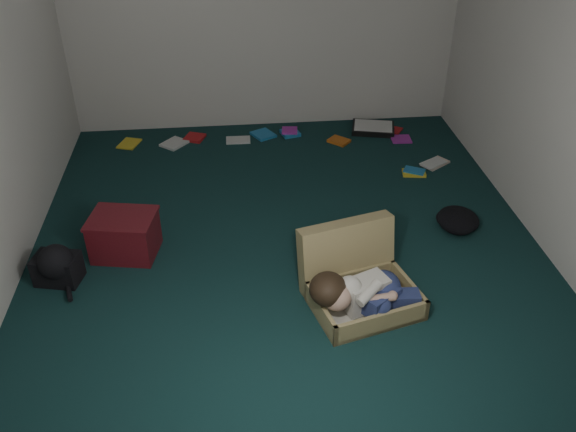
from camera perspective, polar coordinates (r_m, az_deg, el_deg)
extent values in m
plane|color=#0E2A29|center=(4.88, -0.18, -2.46)|extent=(4.50, 4.50, 0.00)
plane|color=silver|center=(6.39, -2.38, 19.27)|extent=(4.50, 0.00, 4.50)
plane|color=silver|center=(2.33, 5.45, -8.87)|extent=(4.50, 0.00, 4.50)
plane|color=silver|center=(4.86, 24.48, 11.74)|extent=(0.00, 4.50, 4.50)
cube|color=tan|center=(4.25, 7.26, -7.86)|extent=(0.80, 0.66, 0.16)
cube|color=beige|center=(4.27, 7.23, -8.27)|extent=(0.73, 0.59, 0.02)
cube|color=tan|center=(4.36, 5.48, -3.58)|extent=(0.73, 0.39, 0.51)
cube|color=silver|center=(4.17, 7.23, -7.17)|extent=(0.34, 0.27, 0.22)
sphere|color=tan|center=(4.02, 4.61, -7.56)|extent=(0.19, 0.19, 0.19)
ellipsoid|color=black|center=(4.03, 3.79, -6.85)|extent=(0.25, 0.26, 0.22)
ellipsoid|color=navy|center=(4.23, 8.98, -6.59)|extent=(0.23, 0.26, 0.22)
cube|color=navy|center=(4.14, 8.72, -7.87)|extent=(0.29, 0.26, 0.14)
cube|color=navy|center=(4.21, 10.57, -7.68)|extent=(0.25, 0.13, 0.11)
sphere|color=white|center=(4.28, 11.45, -7.31)|extent=(0.11, 0.11, 0.11)
sphere|color=white|center=(4.24, 11.91, -7.98)|extent=(0.10, 0.10, 0.10)
cylinder|color=tan|center=(4.07, 8.74, -7.62)|extent=(0.19, 0.10, 0.07)
cube|color=#551118|center=(4.84, -15.03, -1.87)|extent=(0.53, 0.45, 0.31)
cube|color=#551118|center=(4.75, -15.32, -0.21)|extent=(0.55, 0.47, 0.02)
cube|color=black|center=(6.71, 7.97, 8.13)|extent=(0.51, 0.43, 0.06)
cube|color=white|center=(6.70, 7.99, 8.37)|extent=(0.46, 0.38, 0.01)
cube|color=yellow|center=(6.57, -14.64, 6.59)|extent=(0.22, 0.16, 0.02)
cube|color=red|center=(6.55, -8.74, 7.23)|extent=(0.27, 0.26, 0.02)
cube|color=silver|center=(6.45, -4.68, 7.09)|extent=(0.21, 0.25, 0.02)
cube|color=#2072AE|center=(6.57, 0.19, 7.72)|extent=(0.23, 0.26, 0.02)
cube|color=#C95F17|center=(6.43, 4.79, 6.99)|extent=(0.27, 0.25, 0.02)
cube|color=#28945D|center=(6.70, 7.22, 7.98)|extent=(0.23, 0.18, 0.02)
cube|color=purple|center=(6.56, 10.53, 7.11)|extent=(0.27, 0.26, 0.02)
cube|color=beige|center=(6.15, 13.61, 4.82)|extent=(0.20, 0.24, 0.02)
cube|color=yellow|center=(5.93, 11.70, 3.93)|extent=(0.24, 0.26, 0.02)
cube|color=red|center=(6.77, 9.57, 8.04)|extent=(0.26, 0.24, 0.02)
cube|color=silver|center=(6.46, -10.59, 6.67)|extent=(0.24, 0.20, 0.02)
cube|color=#2072AE|center=(6.55, -2.33, 7.60)|extent=(0.26, 0.27, 0.02)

